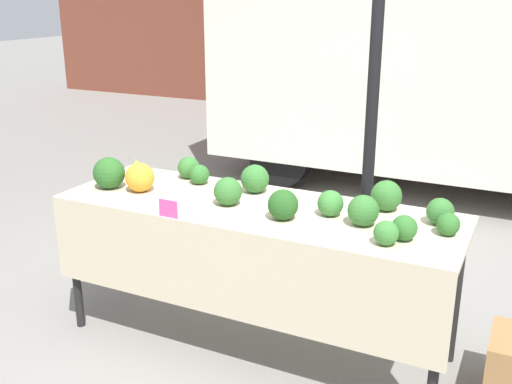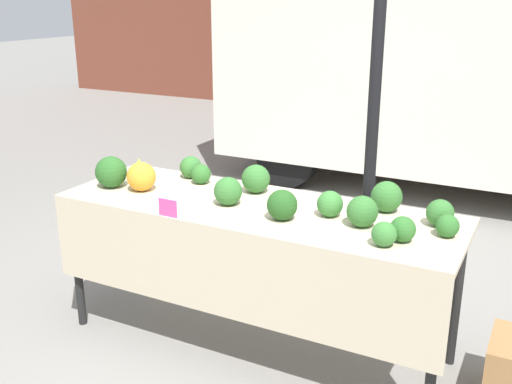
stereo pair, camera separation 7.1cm
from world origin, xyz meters
TOP-DOWN VIEW (x-y plane):
  - ground_plane at (0.00, 0.00)m, footprint 40.00×40.00m
  - tent_pole at (0.47, 0.55)m, footprint 0.07×0.07m
  - parked_truck at (0.43, 3.68)m, footprint 5.03×2.01m
  - market_table at (0.00, -0.07)m, footprint 2.24×0.74m
  - orange_cauliflower at (-0.72, -0.07)m, footprint 0.17×0.17m
  - romanesco_head at (-0.91, 0.15)m, footprint 0.15×0.15m
  - broccoli_head_0 at (0.61, -0.03)m, footprint 0.16×0.16m
  - broccoli_head_1 at (-0.11, 0.21)m, footprint 0.17×0.17m
  - broccoli_head_2 at (0.66, 0.24)m, footprint 0.17×0.17m
  - broccoli_head_3 at (0.95, 0.15)m, footprint 0.14×0.14m
  - broccoli_head_4 at (0.84, -0.13)m, footprint 0.12×0.12m
  - broccoli_head_5 at (-0.92, -0.10)m, footprint 0.19×0.19m
  - broccoli_head_6 at (0.21, -0.12)m, footprint 0.16×0.16m
  - broccoli_head_7 at (-0.48, 0.21)m, footprint 0.12×0.12m
  - broccoli_head_8 at (0.77, -0.22)m, footprint 0.12×0.12m
  - broccoli_head_9 at (1.01, 0.03)m, footprint 0.11×0.11m
  - broccoli_head_10 at (0.42, 0.03)m, footprint 0.14×0.14m
  - broccoli_head_11 at (-0.15, -0.05)m, footprint 0.16×0.16m
  - broccoli_head_12 at (-0.61, 0.28)m, footprint 0.14×0.14m
  - price_sign at (-0.33, -0.36)m, footprint 0.11×0.01m

SIDE VIEW (x-z plane):
  - ground_plane at x=0.00m, z-range 0.00..0.00m
  - market_table at x=0.00m, z-range 0.32..1.18m
  - price_sign at x=-0.33m, z-range 0.86..0.95m
  - broccoli_head_9 at x=1.01m, z-range 0.86..0.97m
  - broccoli_head_8 at x=0.77m, z-range 0.86..0.97m
  - romanesco_head at x=-0.91m, z-range 0.86..0.98m
  - broccoli_head_7 at x=-0.48m, z-range 0.86..0.98m
  - broccoli_head_4 at x=0.84m, z-range 0.86..0.98m
  - broccoli_head_10 at x=0.42m, z-range 0.86..0.99m
  - broccoli_head_3 at x=0.95m, z-range 0.86..1.00m
  - broccoli_head_12 at x=-0.61m, z-range 0.86..1.00m
  - broccoli_head_11 at x=-0.15m, z-range 0.86..1.01m
  - broccoli_head_0 at x=0.61m, z-range 0.86..1.02m
  - broccoli_head_6 at x=0.21m, z-range 0.86..1.02m
  - broccoli_head_2 at x=0.66m, z-range 0.86..1.02m
  - broccoli_head_1 at x=-0.11m, z-range 0.86..1.02m
  - orange_cauliflower at x=-0.72m, z-range 0.86..1.03m
  - broccoli_head_5 at x=-0.92m, z-range 0.86..1.05m
  - tent_pole at x=0.47m, z-range 0.00..2.52m
  - parked_truck at x=0.43m, z-range 0.06..2.64m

